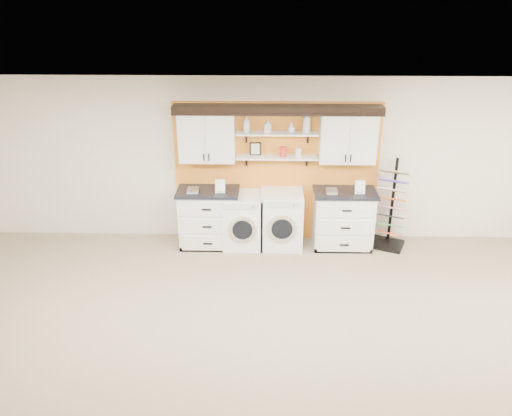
{
  "coord_description": "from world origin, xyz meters",
  "views": [
    {
      "loc": [
        -0.18,
        -3.98,
        4.07
      ],
      "look_at": [
        -0.31,
        2.3,
        1.28
      ],
      "focal_mm": 35.0,
      "sensor_mm": 36.0,
      "label": 1
    }
  ],
  "objects_px": {
    "dryer": "(281,219)",
    "washer": "(243,220)",
    "base_cabinet_right": "(343,219)",
    "sample_rack": "(389,219)",
    "base_cabinet_left": "(209,218)"
  },
  "relations": [
    {
      "from": "washer",
      "to": "dryer",
      "type": "distance_m",
      "value": 0.64
    },
    {
      "from": "washer",
      "to": "dryer",
      "type": "bearing_deg",
      "value": 0.0
    },
    {
      "from": "base_cabinet_right",
      "to": "sample_rack",
      "type": "relative_size",
      "value": 0.67
    },
    {
      "from": "base_cabinet_left",
      "to": "base_cabinet_right",
      "type": "relative_size",
      "value": 1.0
    },
    {
      "from": "base_cabinet_right",
      "to": "dryer",
      "type": "relative_size",
      "value": 1.06
    },
    {
      "from": "base_cabinet_left",
      "to": "base_cabinet_right",
      "type": "bearing_deg",
      "value": -0.0
    },
    {
      "from": "dryer",
      "to": "washer",
      "type": "bearing_deg",
      "value": 180.0
    },
    {
      "from": "base_cabinet_left",
      "to": "sample_rack",
      "type": "distance_m",
      "value": 3.04
    },
    {
      "from": "base_cabinet_right",
      "to": "sample_rack",
      "type": "xyz_separation_m",
      "value": [
        0.78,
        0.03,
        -0.0
      ]
    },
    {
      "from": "base_cabinet_left",
      "to": "washer",
      "type": "height_order",
      "value": "base_cabinet_left"
    },
    {
      "from": "base_cabinet_right",
      "to": "washer",
      "type": "relative_size",
      "value": 1.11
    },
    {
      "from": "base_cabinet_left",
      "to": "dryer",
      "type": "bearing_deg",
      "value": -0.16
    },
    {
      "from": "base_cabinet_right",
      "to": "sample_rack",
      "type": "distance_m",
      "value": 0.78
    },
    {
      "from": "washer",
      "to": "base_cabinet_left",
      "type": "bearing_deg",
      "value": 179.67
    },
    {
      "from": "base_cabinet_left",
      "to": "washer",
      "type": "relative_size",
      "value": 1.11
    }
  ]
}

